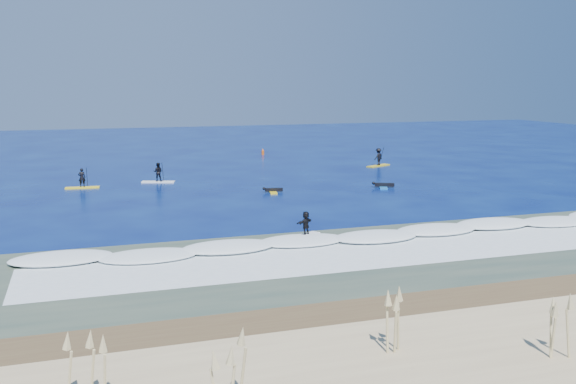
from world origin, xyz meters
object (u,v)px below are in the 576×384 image
object	(u,v)px
sup_paddler_left	(82,181)
prone_paddler_far	(383,185)
sup_paddler_right	(378,158)
marker_buoy	(263,152)
prone_paddler_near	(273,190)
sup_paddler_center	(158,174)
wave_surfer	(306,225)

from	to	relation	value
sup_paddler_left	prone_paddler_far	distance (m)	24.09
sup_paddler_right	marker_buoy	xyz separation A→B (m)	(-8.29, 13.29, -0.49)
prone_paddler_near	sup_paddler_left	bearing A→B (deg)	75.01
sup_paddler_center	marker_buoy	bearing A→B (deg)	69.04
prone_paddler_far	marker_buoy	bearing A→B (deg)	29.47
sup_paddler_left	sup_paddler_center	bearing A→B (deg)	14.93
sup_paddler_center	marker_buoy	world-z (taller)	sup_paddler_center
sup_paddler_right	wave_surfer	bearing A→B (deg)	-150.27
prone_paddler_far	sup_paddler_right	bearing A→B (deg)	-1.21
prone_paddler_near	prone_paddler_far	size ratio (longest dim) A/B	0.88
wave_surfer	marker_buoy	xyz separation A→B (m)	(8.86, 39.59, -0.46)
sup_paddler_right	marker_buoy	bearing A→B (deg)	94.80
sup_paddler_right	prone_paddler_near	distance (m)	18.56
sup_paddler_center	sup_paddler_right	xyz separation A→B (m)	(22.33, 3.82, 0.10)
wave_surfer	marker_buoy	world-z (taller)	wave_surfer
sup_paddler_left	prone_paddler_far	size ratio (longest dim) A/B	1.16
sup_paddler_left	prone_paddler_near	world-z (taller)	sup_paddler_left
sup_paddler_right	sup_paddler_center	bearing A→B (deg)	162.54
sup_paddler_right	sup_paddler_left	bearing A→B (deg)	162.69
prone_paddler_near	wave_surfer	size ratio (longest dim) A/B	1.07
sup_paddler_left	wave_surfer	world-z (taller)	sup_paddler_left
sup_paddler_left	prone_paddler_near	xyz separation A→B (m)	(13.90, -6.57, -0.44)
marker_buoy	wave_surfer	bearing A→B (deg)	-102.61
sup_paddler_right	prone_paddler_far	world-z (taller)	sup_paddler_right
prone_paddler_far	prone_paddler_near	bearing A→B (deg)	109.51
sup_paddler_left	sup_paddler_right	size ratio (longest dim) A/B	0.89
sup_paddler_left	prone_paddler_near	size ratio (longest dim) A/B	1.31
prone_paddler_far	marker_buoy	world-z (taller)	marker_buoy
prone_paddler_far	wave_surfer	bearing A→B (deg)	163.58
wave_surfer	marker_buoy	bearing A→B (deg)	45.55
sup_paddler_center	prone_paddler_far	world-z (taller)	sup_paddler_center
prone_paddler_near	prone_paddler_far	distance (m)	9.13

